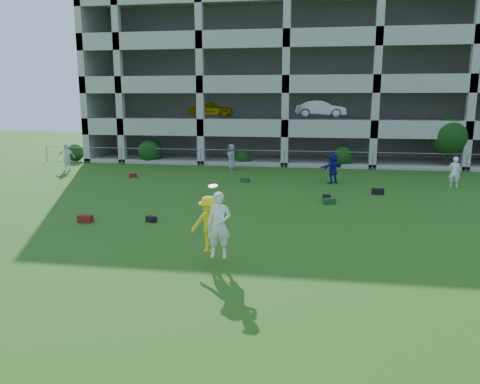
% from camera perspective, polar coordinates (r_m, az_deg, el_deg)
% --- Properties ---
extents(ground, '(100.00, 100.00, 0.00)m').
position_cam_1_polar(ground, '(14.49, 0.27, -7.83)').
color(ground, '#235114').
rests_on(ground, ground).
extents(bystander_b, '(1.15, 0.79, 1.81)m').
position_cam_1_polar(bystander_b, '(33.13, -20.41, 3.98)').
color(bystander_b, white).
rests_on(bystander_b, ground).
extents(bystander_c, '(0.97, 1.00, 1.74)m').
position_cam_1_polar(bystander_c, '(31.50, -1.05, 4.28)').
color(bystander_c, gray).
rests_on(bystander_c, ground).
extents(bystander_d, '(1.51, 1.51, 1.74)m').
position_cam_1_polar(bystander_d, '(27.03, 11.27, 2.88)').
color(bystander_d, navy).
rests_on(bystander_d, ground).
extents(bystander_e, '(0.69, 0.54, 1.68)m').
position_cam_1_polar(bystander_e, '(27.81, 24.68, 2.23)').
color(bystander_e, white).
rests_on(bystander_e, ground).
extents(bag_red_a, '(0.56, 0.33, 0.28)m').
position_cam_1_polar(bag_red_a, '(19.24, -18.34, -3.13)').
color(bag_red_a, '#591F0F').
rests_on(bag_red_a, ground).
extents(bag_black_b, '(0.47, 0.41, 0.22)m').
position_cam_1_polar(bag_black_b, '(18.66, -10.76, -3.28)').
color(bag_black_b, black).
rests_on(bag_black_b, ground).
extents(bag_green_c, '(0.59, 0.50, 0.26)m').
position_cam_1_polar(bag_green_c, '(21.78, 10.84, -1.12)').
color(bag_green_c, '#163C16').
rests_on(bag_green_c, ground).
extents(crate_d, '(0.38, 0.38, 0.30)m').
position_cam_1_polar(crate_d, '(22.38, 10.50, -0.71)').
color(crate_d, black).
rests_on(crate_d, ground).
extents(bag_black_e, '(0.61, 0.33, 0.30)m').
position_cam_1_polar(bag_black_e, '(24.52, 16.44, 0.06)').
color(bag_black_e, black).
rests_on(bag_black_e, ground).
extents(bag_red_f, '(0.53, 0.44, 0.24)m').
position_cam_1_polar(bag_red_f, '(29.32, -12.91, 1.98)').
color(bag_red_f, '#590F1B').
rests_on(bag_red_f, ground).
extents(bag_green_g, '(0.57, 0.45, 0.25)m').
position_cam_1_polar(bag_green_g, '(26.92, 0.60, 1.46)').
color(bag_green_g, '#193B15').
rests_on(bag_green_g, ground).
extents(frisbee_contest, '(1.27, 0.89, 2.06)m').
position_cam_1_polar(frisbee_contest, '(13.51, -3.38, -3.96)').
color(frisbee_contest, yellow).
rests_on(frisbee_contest, ground).
extents(parking_garage, '(30.00, 14.00, 12.00)m').
position_cam_1_polar(parking_garage, '(41.29, 6.37, 13.06)').
color(parking_garage, '#9E998C').
rests_on(parking_garage, ground).
extents(fence, '(36.06, 0.06, 1.20)m').
position_cam_1_polar(fence, '(32.85, 5.40, 4.08)').
color(fence, gray).
rests_on(fence, ground).
extents(shrub_row, '(34.38, 2.52, 3.50)m').
position_cam_1_polar(shrub_row, '(33.48, 13.41, 5.50)').
color(shrub_row, '#163D11').
rests_on(shrub_row, ground).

